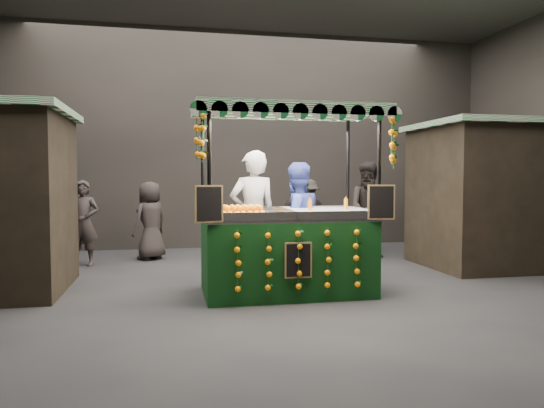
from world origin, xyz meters
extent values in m
plane|color=black|center=(0.00, 0.00, 0.00)|extent=(12.00, 12.00, 0.00)
cube|color=black|center=(0.00, 5.00, 2.50)|extent=(12.00, 0.10, 5.00)
cube|color=black|center=(4.40, 1.50, 1.25)|extent=(2.80, 2.00, 2.50)
cube|color=#135A28|center=(4.40, 1.50, 2.55)|extent=(3.00, 2.20, 0.10)
cube|color=black|center=(0.05, 0.13, 0.52)|extent=(2.28, 1.24, 1.04)
cube|color=#B4B6BB|center=(0.05, 0.13, 1.06)|extent=(2.28, 1.24, 0.04)
cylinder|color=black|center=(-1.06, -0.46, 1.24)|extent=(0.05, 0.05, 2.49)
cylinder|color=black|center=(1.16, -0.46, 1.24)|extent=(0.05, 0.05, 2.49)
cylinder|color=black|center=(-1.06, 0.72, 1.24)|extent=(0.05, 0.05, 2.49)
cylinder|color=black|center=(1.16, 0.72, 1.24)|extent=(0.05, 0.05, 2.49)
cube|color=#135A28|center=(0.05, 0.13, 2.53)|extent=(2.54, 1.50, 0.08)
cube|color=white|center=(0.67, 0.13, 1.12)|extent=(1.02, 1.12, 0.08)
cube|color=black|center=(-1.07, -0.52, 1.30)|extent=(0.35, 0.10, 0.46)
cube|color=black|center=(1.17, -0.52, 1.30)|extent=(0.35, 0.10, 0.46)
cube|color=black|center=(0.05, -0.54, 0.57)|extent=(0.35, 0.03, 0.46)
imported|color=gray|center=(-0.27, 1.02, 1.01)|extent=(0.80, 0.59, 2.03)
imported|color=navy|center=(0.39, 0.91, 0.93)|extent=(1.06, 0.92, 1.85)
imported|color=#2D2524|center=(-3.09, 3.04, 0.79)|extent=(0.64, 0.48, 1.57)
imported|color=black|center=(2.45, 2.89, 0.97)|extent=(1.15, 1.04, 1.94)
imported|color=black|center=(0.91, 2.41, 0.84)|extent=(1.01, 0.48, 1.68)
imported|color=#2D2824|center=(1.25, 3.43, 0.80)|extent=(1.17, 1.12, 1.59)
imported|color=black|center=(-1.91, 3.50, 0.77)|extent=(0.89, 0.86, 1.54)
camera|label=1|loc=(-1.55, -6.70, 1.62)|focal=33.43mm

